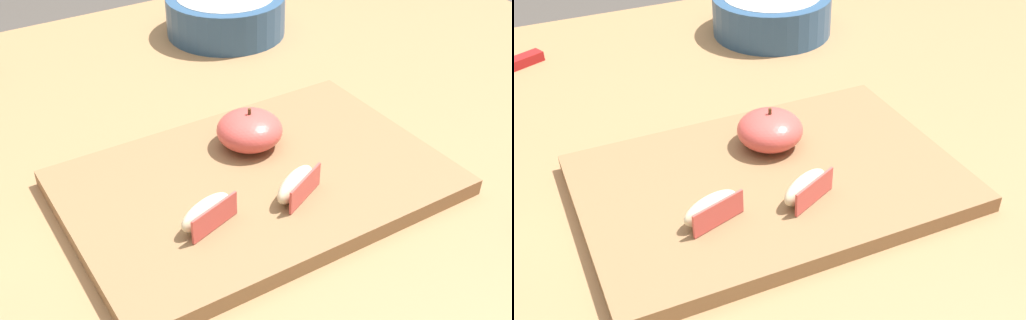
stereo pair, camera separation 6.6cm
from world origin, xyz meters
TOP-DOWN VIEW (x-y plane):
  - dining_table at (0.00, 0.00)m, footprint 1.37×0.96m
  - cutting_board at (0.02, -0.09)m, footprint 0.39×0.26m
  - apple_half_skin_up at (0.04, -0.03)m, footprint 0.07×0.07m
  - apple_wedge_near_knife at (0.03, -0.14)m, footprint 0.06×0.05m
  - apple_wedge_left at (-0.06, -0.13)m, footprint 0.07×0.04m
  - ceramic_fruit_bowl at (0.19, 0.29)m, footprint 0.19×0.19m

SIDE VIEW (x-z plane):
  - dining_table at x=0.00m, z-range 0.28..1.01m
  - cutting_board at x=0.02m, z-range 0.73..0.75m
  - apple_wedge_near_knife at x=0.03m, z-range 0.75..0.78m
  - apple_wedge_left at x=-0.06m, z-range 0.75..0.78m
  - ceramic_fruit_bowl at x=0.19m, z-range 0.73..0.80m
  - apple_half_skin_up at x=0.04m, z-range 0.75..0.79m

